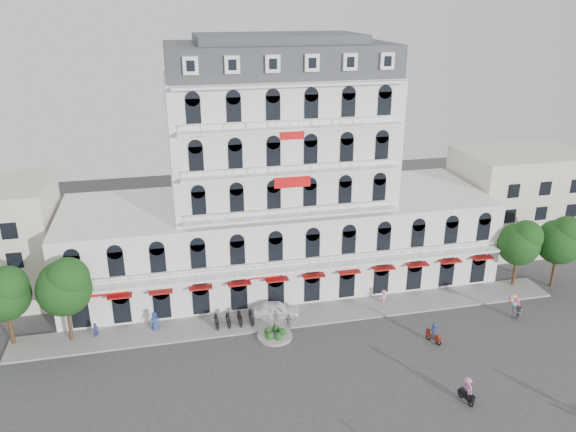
# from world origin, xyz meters

# --- Properties ---
(ground) EXTENTS (120.00, 120.00, 0.00)m
(ground) POSITION_xyz_m (0.00, 0.00, 0.00)
(ground) COLOR #38383A
(ground) RESTS_ON ground
(sidewalk) EXTENTS (53.00, 4.00, 0.16)m
(sidewalk) POSITION_xyz_m (0.00, 9.00, 0.08)
(sidewalk) COLOR gray
(sidewalk) RESTS_ON ground
(main_building) EXTENTS (45.00, 15.00, 25.80)m
(main_building) POSITION_xyz_m (0.00, 18.00, 9.96)
(main_building) COLOR silver
(main_building) RESTS_ON ground
(flank_building_east) EXTENTS (14.00, 10.00, 12.00)m
(flank_building_east) POSITION_xyz_m (30.00, 20.00, 6.00)
(flank_building_east) COLOR beige
(flank_building_east) RESTS_ON ground
(traffic_island) EXTENTS (3.20, 3.20, 1.60)m
(traffic_island) POSITION_xyz_m (-3.00, 6.00, 0.26)
(traffic_island) COLOR gray
(traffic_island) RESTS_ON ground
(parked_scooter_row) EXTENTS (4.40, 1.80, 1.10)m
(parked_scooter_row) POSITION_xyz_m (-6.35, 8.80, 0.00)
(parked_scooter_row) COLOR black
(parked_scooter_row) RESTS_ON ground
(tree_west_outer) EXTENTS (4.50, 4.48, 7.76)m
(tree_west_outer) POSITION_xyz_m (-25.95, 9.98, 5.35)
(tree_west_outer) COLOR #382314
(tree_west_outer) RESTS_ON ground
(tree_west_inner) EXTENTS (4.76, 4.76, 8.25)m
(tree_west_inner) POSITION_xyz_m (-20.95, 9.48, 5.68)
(tree_west_inner) COLOR #382314
(tree_west_inner) RESTS_ON ground
(tree_east_inner) EXTENTS (4.40, 4.37, 7.57)m
(tree_east_inner) POSITION_xyz_m (24.05, 9.98, 5.21)
(tree_east_inner) COLOR #382314
(tree_east_inner) RESTS_ON ground
(tree_east_outer) EXTENTS (4.65, 4.65, 8.05)m
(tree_east_outer) POSITION_xyz_m (28.05, 8.98, 5.55)
(tree_east_outer) COLOR #382314
(tree_east_outer) RESTS_ON ground
(parked_car) EXTENTS (4.80, 2.71, 1.54)m
(parked_car) POSITION_xyz_m (-2.13, 9.50, 0.77)
(parked_car) COLOR white
(parked_car) RESTS_ON ground
(rider_east) EXTENTS (0.99, 1.57, 1.96)m
(rider_east) POSITION_xyz_m (10.74, 2.02, 0.94)
(rider_east) COLOR maroon
(rider_east) RESTS_ON ground
(rider_center) EXTENTS (0.86, 1.69, 2.20)m
(rider_center) POSITION_xyz_m (9.49, -5.90, 1.16)
(rider_center) COLOR black
(rider_center) RESTS_ON ground
(pedestrian_left) EXTENTS (0.99, 0.68, 1.94)m
(pedestrian_left) POSITION_xyz_m (-13.63, 9.50, 0.97)
(pedestrian_left) COLOR navy
(pedestrian_left) RESTS_ON ground
(pedestrian_mid) EXTENTS (0.98, 0.63, 1.56)m
(pedestrian_mid) POSITION_xyz_m (-1.45, 7.06, 0.78)
(pedestrian_mid) COLOR slate
(pedestrian_mid) RESTS_ON ground
(pedestrian_right) EXTENTS (1.06, 0.72, 1.52)m
(pedestrian_right) POSITION_xyz_m (8.97, 9.50, 0.76)
(pedestrian_right) COLOR pink
(pedestrian_right) RESTS_ON ground
(pedestrian_far) EXTENTS (0.66, 0.62, 1.51)m
(pedestrian_far) POSITION_xyz_m (-18.89, 9.50, 0.76)
(pedestrian_far) COLOR navy
(pedestrian_far) RESTS_ON ground
(balloon_vendor) EXTENTS (1.34, 1.27, 2.45)m
(balloon_vendor) POSITION_xyz_m (20.26, 3.87, 1.27)
(balloon_vendor) COLOR #5D5D65
(balloon_vendor) RESTS_ON ground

